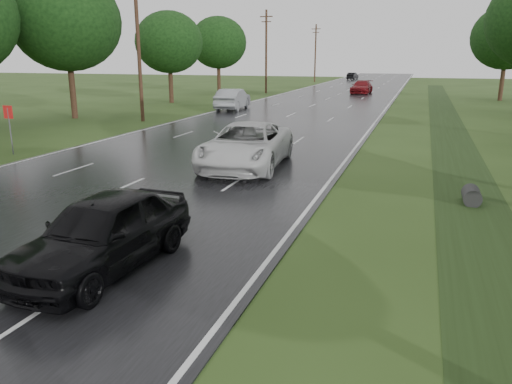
{
  "coord_description": "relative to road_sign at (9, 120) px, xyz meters",
  "views": [
    {
      "loc": [
        9.78,
        -6.54,
        4.5
      ],
      "look_at": [
        6.09,
        4.62,
        1.3
      ],
      "focal_mm": 35.0,
      "sensor_mm": 36.0,
      "label": 1
    }
  ],
  "objects": [
    {
      "name": "tree_west_f",
      "position": [
        -6.3,
        41.0,
        4.49
      ],
      "size": [
        7.0,
        7.0,
        9.29
      ],
      "color": "#3B2618",
      "rests_on": "ground"
    },
    {
      "name": "edge_stripe_east",
      "position": [
        15.25,
        33.0,
        -1.6
      ],
      "size": [
        0.12,
        180.0,
        0.01
      ],
      "primitive_type": "cube",
      "color": "silver",
      "rests_on": "road"
    },
    {
      "name": "tree_west_c",
      "position": [
        -6.5,
        13.0,
        5.27
      ],
      "size": [
        7.8,
        7.8,
        10.43
      ],
      "color": "#3B2618",
      "rests_on": "ground"
    },
    {
      "name": "road",
      "position": [
        8.5,
        33.0,
        -1.62
      ],
      "size": [
        14.0,
        180.0,
        0.04
      ],
      "primitive_type": "cube",
      "color": "black",
      "rests_on": "ground"
    },
    {
      "name": "dark_sedan",
      "position": [
        12.0,
        -10.0,
        -0.77
      ],
      "size": [
        2.23,
        4.96,
        1.66
      ],
      "primitive_type": "imported",
      "rotation": [
        0.0,
        0.0,
        -0.06
      ],
      "color": "black",
      "rests_on": "road"
    },
    {
      "name": "center_line",
      "position": [
        8.5,
        33.0,
        -1.6
      ],
      "size": [
        0.12,
        180.0,
        0.01
      ],
      "primitive_type": "cube",
      "color": "silver",
      "rests_on": "road"
    },
    {
      "name": "far_car_dark",
      "position": [
        4.66,
        84.08,
        -0.93
      ],
      "size": [
        1.91,
        4.24,
        1.35
      ],
      "primitive_type": "imported",
      "rotation": [
        0.0,
        0.0,
        3.02
      ],
      "color": "black",
      "rests_on": "road"
    },
    {
      "name": "utility_pole_far",
      "position": [
        -0.7,
        43.0,
        3.55
      ],
      "size": [
        1.6,
        0.26,
        10.0
      ],
      "color": "#3B2618",
      "rests_on": "ground"
    },
    {
      "name": "utility_pole_mid",
      "position": [
        -0.7,
        13.0,
        3.55
      ],
      "size": [
        1.6,
        0.26,
        10.0
      ],
      "color": "#3B2618",
      "rests_on": "ground"
    },
    {
      "name": "white_pickup",
      "position": [
        11.5,
        0.68,
        -0.7
      ],
      "size": [
        3.52,
        6.73,
        1.81
      ],
      "primitive_type": "imported",
      "rotation": [
        0.0,
        0.0,
        0.08
      ],
      "color": "silver",
      "rests_on": "road"
    },
    {
      "name": "silver_sedan",
      "position": [
        2.7,
        22.23,
        -0.71
      ],
      "size": [
        2.37,
        5.55,
        1.78
      ],
      "primitive_type": "imported",
      "rotation": [
        0.0,
        0.0,
        3.23
      ],
      "color": "#969A9F",
      "rests_on": "road"
    },
    {
      "name": "far_car_red",
      "position": [
        10.99,
        45.34,
        -0.82
      ],
      "size": [
        2.43,
        5.48,
        1.56
      ],
      "primitive_type": "imported",
      "rotation": [
        0.0,
        0.0,
        -0.04
      ],
      "color": "maroon",
      "rests_on": "road"
    },
    {
      "name": "utility_pole_distant",
      "position": [
        -0.7,
        73.0,
        3.55
      ],
      "size": [
        1.6,
        0.26,
        10.0
      ],
      "color": "#3B2618",
      "rests_on": "ground"
    },
    {
      "name": "road_sign",
      "position": [
        0.0,
        0.0,
        0.0
      ],
      "size": [
        0.5,
        0.06,
        2.3
      ],
      "color": "slate",
      "rests_on": "ground"
    },
    {
      "name": "tree_west_d",
      "position": [
        -5.7,
        27.0,
        4.18
      ],
      "size": [
        6.6,
        6.6,
        8.8
      ],
      "color": "#3B2618",
      "rests_on": "ground"
    },
    {
      "name": "tree_east_f",
      "position": [
        26.0,
        40.0,
        4.73
      ],
      "size": [
        7.2,
        7.2,
        9.62
      ],
      "color": "#3B2618",
      "rests_on": "ground"
    },
    {
      "name": "edge_stripe_west",
      "position": [
        1.75,
        33.0,
        -1.6
      ],
      "size": [
        0.12,
        180.0,
        0.01
      ],
      "primitive_type": "cube",
      "color": "silver",
      "rests_on": "road"
    },
    {
      "name": "drainage_ditch",
      "position": [
        20.0,
        6.71,
        -1.61
      ],
      "size": [
        2.2,
        120.0,
        0.56
      ],
      "color": "#1F3113",
      "rests_on": "ground"
    }
  ]
}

